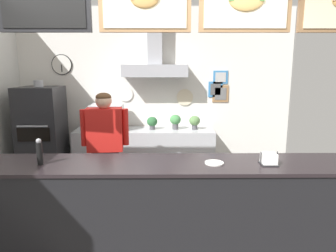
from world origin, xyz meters
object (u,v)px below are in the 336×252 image
Objects in this scene: pepper_grinder at (39,152)px; napkin_holder at (269,159)px; potted_sage at (195,121)px; espresso_machine at (107,117)px; potted_rosemary at (175,121)px; shop_worker at (106,149)px; condiment_plate at (214,163)px; pizza_oven at (43,138)px; potted_thyme at (152,122)px.

napkin_holder is (1.97, -0.01, -0.07)m from pepper_grinder.
napkin_holder is at bearing -80.34° from potted_sage.
potted_rosemary is at bearing 1.91° from espresso_machine.
espresso_machine is at bearing -85.62° from shop_worker.
pizza_oven is at bearing 137.61° from condiment_plate.
potted_rosemary is at bearing 106.66° from napkin_holder.
pizza_oven is 1.05m from espresso_machine.
condiment_plate is (-0.06, -2.39, 0.06)m from potted_sage.
espresso_machine is at bearing -179.23° from potted_sage.
potted_rosemary is (-0.32, 0.02, 0.01)m from potted_sage.
pizza_oven is at bearing -40.92° from shop_worker.
espresso_machine is (0.98, 0.21, 0.29)m from pizza_oven.
pizza_oven reaches higher than napkin_holder.
napkin_holder is (0.47, -0.03, 0.04)m from condiment_plate.
pepper_grinder is (-1.50, -0.02, 0.11)m from condiment_plate.
shop_worker reaches higher than condiment_plate.
pepper_grinder reaches higher than condiment_plate.
pizza_oven is 1.75m from potted_thyme.
napkin_holder is (1.11, -2.42, 0.11)m from potted_thyme.
potted_thyme is at bearing 7.99° from pizza_oven.
shop_worker is 7.00× the size of potted_sage.
potted_sage is (1.44, 0.02, -0.07)m from espresso_machine.
napkin_holder reaches higher than potted_sage.
potted_rosemary is 2.73m from pepper_grinder.
espresso_machine reaches higher than potted_sage.
potted_sage is 2.45m from napkin_holder.
pizza_oven is 8.11× the size of potted_thyme.
napkin_holder is at bearing -37.64° from pizza_oven.
shop_worker is 9.68× the size of condiment_plate.
potted_thyme is (0.56, 1.08, 0.16)m from shop_worker.
potted_sage is at bearing -0.63° from potted_thyme.
pepper_grinder is (-0.30, -1.33, 0.34)m from shop_worker.
pepper_grinder reaches higher than potted_rosemary.
potted_sage is at bearing 99.66° from napkin_holder.
potted_rosemary reaches higher than potted_sage.
pizza_oven is 7.04× the size of potted_rosemary.
espresso_machine is (-0.17, 1.05, 0.24)m from shop_worker.
potted_thyme is 2.57m from pepper_grinder.
napkin_holder is at bearing -0.26° from pepper_grinder.
pizza_oven is at bearing -167.70° from espresso_machine.
potted_thyme is at bearing 105.06° from condiment_plate.
potted_sage is 1.38× the size of condiment_plate.
espresso_machine reaches higher than napkin_holder.
shop_worker is 7.55× the size of potted_thyme.
espresso_machine is 1.44m from potted_sage.
napkin_holder is at bearing -3.11° from condiment_plate.
espresso_machine is at bearing 87.01° from pepper_grinder.
napkin_holder is (2.83, -2.18, 0.32)m from pizza_oven.
condiment_plate is at bearing 0.62° from pepper_grinder.
potted_rosemary is 1.48× the size of condiment_plate.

